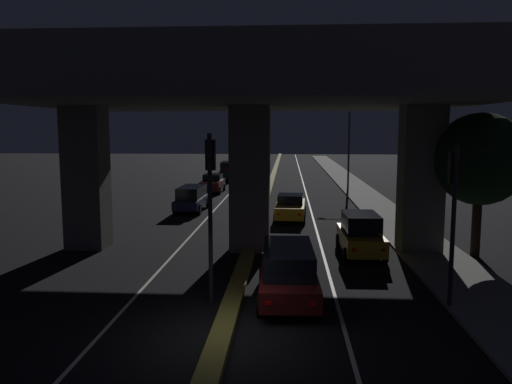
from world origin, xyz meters
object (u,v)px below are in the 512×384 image
(traffic_light_left_of_median, at_px, (210,189))
(car_dark_red_lead, at_px, (288,271))
(car_taxi_yellow_second, at_px, (361,234))
(car_dark_red_second_oncoming, at_px, (213,183))
(traffic_light_right_of_median, at_px, (453,198))
(motorcycle_black_filtering_near, at_px, (268,265))
(car_dark_green_third_oncoming, at_px, (229,170))
(car_taxi_yellow_third, at_px, (290,207))
(car_dark_blue_lead_oncoming, at_px, (192,198))
(motorcycle_red_filtering_mid, at_px, (266,228))
(pedestrian_on_sidewalk, at_px, (416,225))
(car_white_fourth_oncoming, at_px, (261,165))
(street_lamp, at_px, (347,133))

(traffic_light_left_of_median, height_order, car_dark_red_lead, traffic_light_left_of_median)
(traffic_light_left_of_median, relative_size, car_dark_red_lead, 1.14)
(car_taxi_yellow_second, relative_size, car_dark_red_second_oncoming, 1.04)
(traffic_light_right_of_median, bearing_deg, motorcycle_black_filtering_near, 158.17)
(car_dark_green_third_oncoming, bearing_deg, motorcycle_black_filtering_near, 7.52)
(car_taxi_yellow_third, bearing_deg, car_dark_red_second_oncoming, 30.20)
(car_taxi_yellow_third, relative_size, car_dark_blue_lead_oncoming, 0.97)
(traffic_light_left_of_median, relative_size, motorcycle_red_filtering_mid, 3.02)
(car_taxi_yellow_second, xyz_separation_m, car_taxi_yellow_third, (-3.06, 8.62, -0.16))
(car_taxi_yellow_third, height_order, pedestrian_on_sidewalk, pedestrian_on_sidewalk)
(traffic_light_right_of_median, distance_m, motorcycle_red_filtering_mid, 11.58)
(car_dark_red_second_oncoming, bearing_deg, car_white_fourth_oncoming, 173.48)
(car_dark_green_third_oncoming, bearing_deg, car_taxi_yellow_second, 15.21)
(motorcycle_black_filtering_near, bearing_deg, pedestrian_on_sidewalk, -43.06)
(car_dark_blue_lead_oncoming, bearing_deg, car_dark_green_third_oncoming, -178.89)
(car_dark_red_lead, bearing_deg, car_taxi_yellow_second, -29.92)
(car_dark_red_second_oncoming, bearing_deg, motorcycle_black_filtering_near, 14.25)
(car_dark_green_third_oncoming, bearing_deg, pedestrian_on_sidewalk, 21.49)
(traffic_light_left_of_median, height_order, car_taxi_yellow_third, traffic_light_left_of_median)
(car_dark_green_third_oncoming, distance_m, pedestrian_on_sidewalk, 32.67)
(street_lamp, relative_size, car_white_fourth_oncoming, 1.98)
(car_taxi_yellow_second, relative_size, car_taxi_yellow_third, 0.88)
(car_taxi_yellow_third, distance_m, car_white_fourth_oncoming, 35.25)
(car_dark_red_lead, xyz_separation_m, car_taxi_yellow_second, (3.21, 5.99, 0.01))
(motorcycle_red_filtering_mid, bearing_deg, car_white_fourth_oncoming, 0.08)
(street_lamp, height_order, car_white_fourth_oncoming, street_lamp)
(car_dark_green_third_oncoming, xyz_separation_m, motorcycle_black_filtering_near, (5.80, -36.72, -0.44))
(pedestrian_on_sidewalk, bearing_deg, car_taxi_yellow_third, 134.42)
(traffic_light_left_of_median, relative_size, car_dark_green_third_oncoming, 1.12)
(car_taxi_yellow_second, bearing_deg, traffic_light_left_of_median, 138.08)
(car_dark_green_third_oncoming, xyz_separation_m, car_white_fourth_oncoming, (2.90, 11.15, -0.18))
(car_taxi_yellow_second, bearing_deg, car_dark_green_third_oncoming, 15.76)
(traffic_light_right_of_median, xyz_separation_m, car_white_fourth_oncoming, (-8.64, 50.17, -2.58))
(street_lamp, xyz_separation_m, motorcycle_red_filtering_mid, (-6.66, -23.39, -4.61))
(traffic_light_left_of_median, bearing_deg, car_white_fourth_oncoming, 91.35)
(car_dark_red_second_oncoming, bearing_deg, motorcycle_red_filtering_mid, 17.82)
(car_dark_green_third_oncoming, relative_size, car_white_fourth_oncoming, 1.07)
(car_white_fourth_oncoming, bearing_deg, car_taxi_yellow_third, 7.43)
(traffic_light_right_of_median, relative_size, car_taxi_yellow_third, 1.08)
(car_dark_green_third_oncoming, bearing_deg, motorcycle_red_filtering_mid, 8.89)
(car_dark_red_lead, bearing_deg, motorcycle_red_filtering_mid, 5.40)
(car_dark_red_lead, bearing_deg, car_dark_red_second_oncoming, 11.81)
(car_dark_red_lead, height_order, car_dark_blue_lead_oncoming, car_dark_red_lead)
(car_taxi_yellow_second, distance_m, pedestrian_on_sidewalk, 3.87)
(traffic_light_right_of_median, xyz_separation_m, motorcycle_black_filtering_near, (-5.74, 2.30, -2.84))
(car_taxi_yellow_third, distance_m, pedestrian_on_sidewalk, 8.67)
(car_white_fourth_oncoming, height_order, pedestrian_on_sidewalk, pedestrian_on_sidewalk)
(car_dark_red_second_oncoming, distance_m, motorcycle_red_filtering_mid, 19.48)
(traffic_light_right_of_median, relative_size, motorcycle_red_filtering_mid, 2.82)
(car_white_fourth_oncoming, relative_size, pedestrian_on_sidewalk, 2.80)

